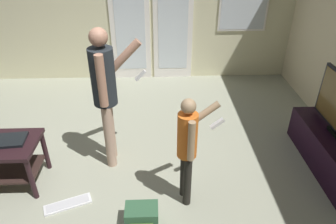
{
  "coord_description": "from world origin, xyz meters",
  "views": [
    {
      "loc": [
        0.74,
        -2.41,
        2.3
      ],
      "look_at": [
        0.83,
        0.06,
        0.8
      ],
      "focal_mm": 33.21,
      "sensor_mm": 36.0,
      "label": 1
    }
  ],
  "objects_px": {
    "tv_stand": "(334,154)",
    "laptop_closed": "(7,140)",
    "backpack": "(142,217)",
    "person_adult": "(106,88)",
    "loose_keyboard": "(68,204)",
    "person_child": "(188,143)"
  },
  "relations": [
    {
      "from": "backpack",
      "to": "loose_keyboard",
      "type": "bearing_deg",
      "value": 160.41
    },
    {
      "from": "laptop_closed",
      "to": "loose_keyboard",
      "type": "bearing_deg",
      "value": -36.52
    },
    {
      "from": "person_adult",
      "to": "laptop_closed",
      "type": "distance_m",
      "value": 1.07
    },
    {
      "from": "backpack",
      "to": "loose_keyboard",
      "type": "distance_m",
      "value": 0.77
    },
    {
      "from": "person_child",
      "to": "loose_keyboard",
      "type": "height_order",
      "value": "person_child"
    },
    {
      "from": "tv_stand",
      "to": "person_adult",
      "type": "relative_size",
      "value": 0.89
    },
    {
      "from": "person_child",
      "to": "backpack",
      "type": "relative_size",
      "value": 3.84
    },
    {
      "from": "loose_keyboard",
      "to": "person_adult",
      "type": "bearing_deg",
      "value": 61.29
    },
    {
      "from": "tv_stand",
      "to": "laptop_closed",
      "type": "bearing_deg",
      "value": -178.74
    },
    {
      "from": "laptop_closed",
      "to": "person_child",
      "type": "bearing_deg",
      "value": -15.34
    },
    {
      "from": "person_adult",
      "to": "person_child",
      "type": "bearing_deg",
      "value": -38.23
    },
    {
      "from": "backpack",
      "to": "laptop_closed",
      "type": "bearing_deg",
      "value": 154.93
    },
    {
      "from": "tv_stand",
      "to": "person_child",
      "type": "height_order",
      "value": "person_child"
    },
    {
      "from": "backpack",
      "to": "laptop_closed",
      "type": "distance_m",
      "value": 1.5
    },
    {
      "from": "person_adult",
      "to": "backpack",
      "type": "xyz_separation_m",
      "value": [
        0.36,
        -0.92,
        -0.81
      ]
    },
    {
      "from": "laptop_closed",
      "to": "tv_stand",
      "type": "bearing_deg",
      "value": -4.06
    },
    {
      "from": "loose_keyboard",
      "to": "laptop_closed",
      "type": "bearing_deg",
      "value": 148.81
    },
    {
      "from": "backpack",
      "to": "tv_stand",
      "type": "bearing_deg",
      "value": 18.52
    },
    {
      "from": "tv_stand",
      "to": "person_adult",
      "type": "xyz_separation_m",
      "value": [
        -2.4,
        0.23,
        0.71
      ]
    },
    {
      "from": "person_child",
      "to": "backpack",
      "type": "xyz_separation_m",
      "value": [
        -0.42,
        -0.31,
        -0.56
      ]
    },
    {
      "from": "tv_stand",
      "to": "laptop_closed",
      "type": "relative_size",
      "value": 3.85
    },
    {
      "from": "tv_stand",
      "to": "person_child",
      "type": "xyz_separation_m",
      "value": [
        -1.62,
        -0.38,
        0.47
      ]
    }
  ]
}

